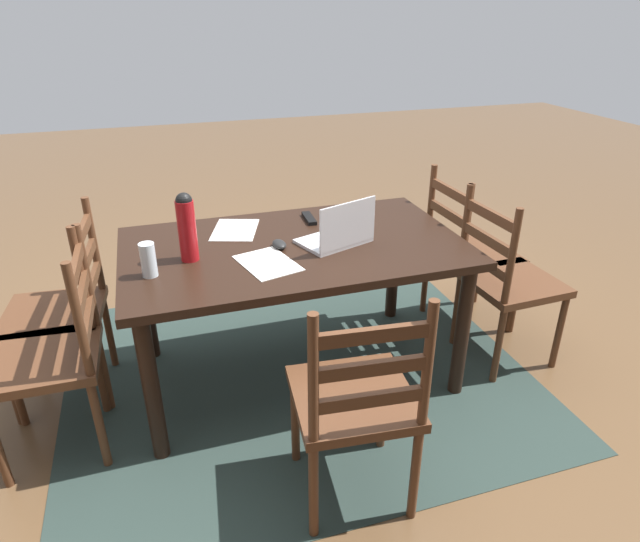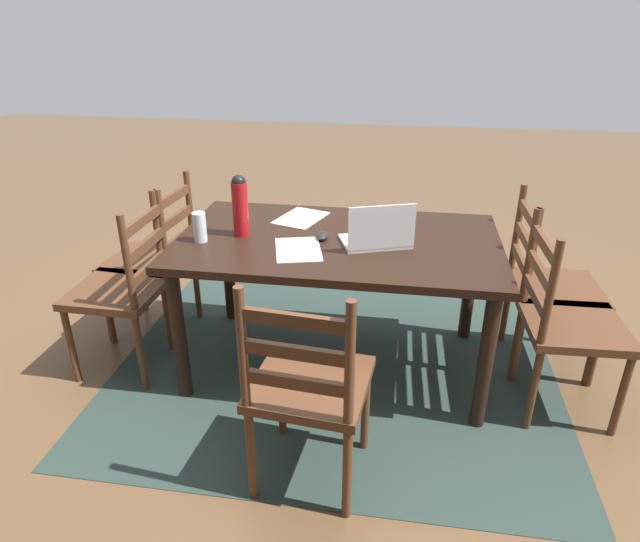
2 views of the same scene
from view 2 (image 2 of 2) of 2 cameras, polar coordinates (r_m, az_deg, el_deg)
name	(u,v)px [view 2 (image 2 of 2)]	position (r m, az deg, el deg)	size (l,w,h in m)	color
ground_plane	(336,362)	(3.11, 1.67, -9.37)	(14.00, 14.00, 0.00)	brown
area_rug	(336,362)	(3.11, 1.68, -9.32)	(2.34, 2.01, 0.01)	#283833
dining_table	(338,255)	(2.79, 1.84, 1.70)	(1.60, 0.95, 0.74)	black
chair_right_near	(155,260)	(3.33, -16.71, 1.09)	(0.48, 0.48, 0.95)	#56331E
chair_right_far	(124,290)	(3.03, -19.59, -1.82)	(0.45, 0.45, 0.95)	#56331E
chair_left_near	(548,287)	(3.12, 22.49, -1.49)	(0.45, 0.45, 0.95)	#56331E
chair_far_head	(308,387)	(2.16, -1.23, -11.91)	(0.48, 0.48, 0.95)	#56331E
chair_left_far	(566,323)	(2.80, 24.03, -4.97)	(0.46, 0.46, 0.95)	#56331E
laptop	(378,235)	(2.65, 5.99, 3.68)	(0.38, 0.32, 0.23)	silver
water_bottle	(240,204)	(2.77, -8.25, 6.81)	(0.08, 0.08, 0.31)	#A81419
drinking_glass	(200,227)	(2.76, -12.31, 4.44)	(0.06, 0.06, 0.15)	silver
computer_mouse	(322,236)	(2.74, 0.21, 3.66)	(0.06, 0.10, 0.03)	black
tv_remote	(374,219)	(3.00, 5.58, 5.38)	(0.04, 0.17, 0.02)	black
paper_stack_left	(298,249)	(2.62, -2.26, 2.23)	(0.21, 0.30, 0.00)	white
paper_stack_right	(301,218)	(3.03, -1.98, 5.50)	(0.21, 0.30, 0.00)	white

